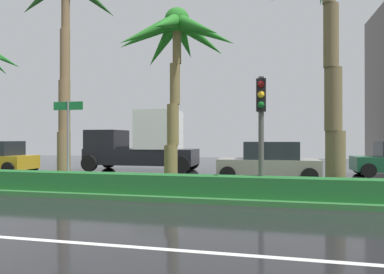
% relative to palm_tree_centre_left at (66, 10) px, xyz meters
% --- Properties ---
extents(ground_plane, '(90.00, 42.00, 0.10)m').
position_rel_palm_tree_centre_left_xyz_m(ground_plane, '(2.05, 0.82, -6.84)').
color(ground_plane, black).
extents(median_strip, '(85.50, 4.00, 0.15)m').
position_rel_palm_tree_centre_left_xyz_m(median_strip, '(2.05, -0.18, -6.71)').
color(median_strip, '#2D6B33').
rests_on(median_strip, ground_plane).
extents(median_hedge, '(76.50, 0.70, 0.60)m').
position_rel_palm_tree_centre_left_xyz_m(median_hedge, '(2.05, -1.58, -6.34)').
color(median_hedge, '#1E6028').
rests_on(median_hedge, median_strip).
extents(palm_tree_centre_left, '(4.53, 4.26, 8.37)m').
position_rel_palm_tree_centre_left_xyz_m(palm_tree_centre_left, '(0.00, 0.00, 0.00)').
color(palm_tree_centre_left, brown).
rests_on(palm_tree_centre_left, median_strip).
extents(palm_tree_centre, '(4.59, 4.63, 6.42)m').
position_rel_palm_tree_centre_left_xyz_m(palm_tree_centre, '(4.34, 0.18, -1.49)').
color(palm_tree_centre, brown).
rests_on(palm_tree_centre, median_strip).
extents(traffic_signal_median_right, '(0.28, 0.43, 3.54)m').
position_rel_palm_tree_centre_left_xyz_m(traffic_signal_median_right, '(7.38, -1.37, -4.20)').
color(traffic_signal_median_right, '#4C4C47').
rests_on(traffic_signal_median_right, median_strip).
extents(street_name_sign, '(1.10, 0.08, 3.00)m').
position_rel_palm_tree_centre_left_xyz_m(street_name_sign, '(0.94, -1.28, -4.71)').
color(street_name_sign, slate).
rests_on(street_name_sign, median_strip).
extents(box_truck_lead, '(6.40, 2.64, 3.46)m').
position_rel_palm_tree_centre_left_xyz_m(box_truck_lead, '(0.44, 7.08, -5.24)').
color(box_truck_lead, black).
rests_on(box_truck_lead, ground_plane).
extents(car_in_traffic_second, '(4.30, 2.02, 1.72)m').
position_rel_palm_tree_centre_left_xyz_m(car_in_traffic_second, '(7.59, 3.68, -5.96)').
color(car_in_traffic_second, gray).
rests_on(car_in_traffic_second, ground_plane).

